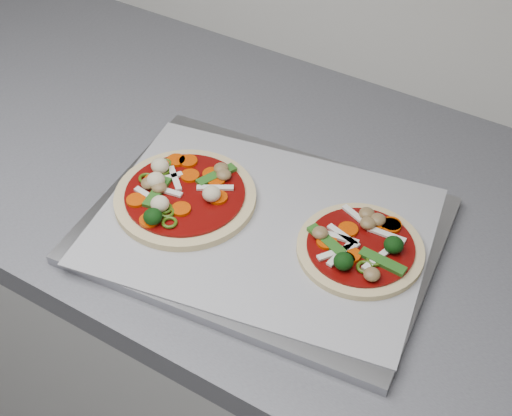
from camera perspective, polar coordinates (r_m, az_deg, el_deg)
The scene contains 6 objects.
base_cabinet at distance 1.56m, azimuth -15.64°, elevation -4.53°, with size 3.60×0.60×0.86m, color silver.
countertop at distance 1.27m, azimuth -19.50°, elevation 9.13°, with size 3.60×0.60×0.04m, color slate.
baking_tray at distance 0.90m, azimuth 0.53°, elevation -1.78°, with size 0.43×0.32×0.01m, color gray.
parchment at distance 0.90m, azimuth 0.54°, elevation -1.43°, with size 0.41×0.30×0.00m, color #A4A4AA.
pizza_left at distance 0.93m, azimuth -5.87°, elevation 1.08°, with size 0.25×0.25×0.03m.
pizza_right at distance 0.87m, azimuth 8.38°, elevation -3.08°, with size 0.17×0.17×0.03m.
Camera 1 is at (0.87, 0.67, 1.55)m, focal length 50.00 mm.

